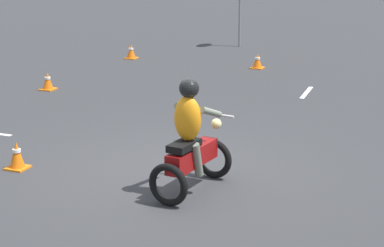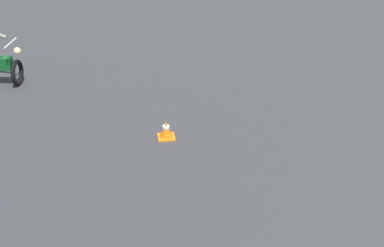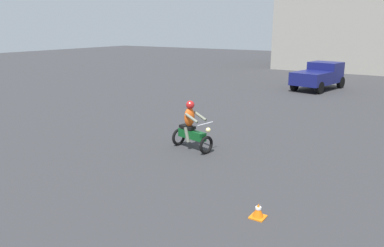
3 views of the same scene
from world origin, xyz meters
name	(u,v)px [view 3 (image 3 of 3)]	position (x,y,z in m)	size (l,w,h in m)	color
motorcycle_rider_background	(191,128)	(-8.94, 8.06, 0.73)	(1.56, 0.91, 1.66)	black
pickup_truck	(319,75)	(-8.68, 23.00, 0.93)	(2.69, 4.42, 1.73)	black
traffic_cone_mid_left	(258,211)	(-5.18, 4.92, 0.16)	(0.32, 0.32, 0.33)	orange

